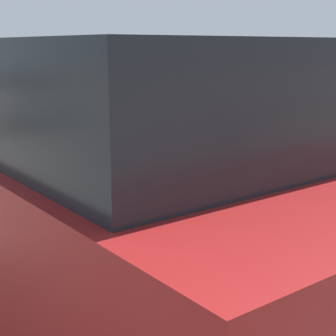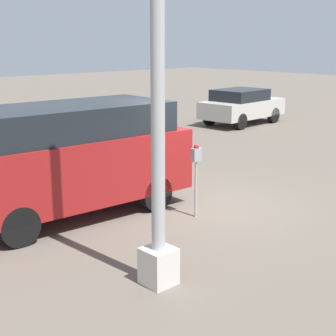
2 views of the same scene
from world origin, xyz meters
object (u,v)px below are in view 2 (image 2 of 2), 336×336
lamp_post (158,131)px  car_distant (242,105)px  parked_van (70,156)px  parking_meter_near (196,164)px

lamp_post → car_distant: size_ratio=1.51×
lamp_post → parked_van: 3.72m
car_distant → parked_van: bearing=-160.1°
lamp_post → parked_van: (-0.73, -3.50, -1.04)m
parking_meter_near → car_distant: size_ratio=0.37×
parked_van → car_distant: parked_van is taller
parking_meter_near → lamp_post: size_ratio=0.25×
parking_meter_near → lamp_post: bearing=35.6°
lamp_post → parked_van: bearing=-101.8°
parking_meter_near → car_distant: (-9.74, -6.91, -0.31)m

